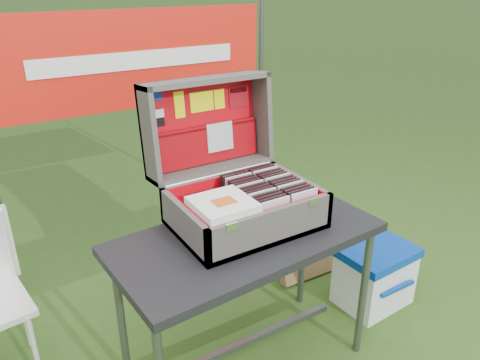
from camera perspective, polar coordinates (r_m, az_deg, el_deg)
ground at (r=2.49m, az=-0.21°, el=-20.75°), size 80.00×80.00×0.00m
table at (r=2.23m, az=0.73°, el=-14.63°), size 1.19×0.65×0.72m
table_top at (r=2.03m, az=0.78°, el=-7.07°), size 1.19×0.65×0.04m
table_leg_fr at (r=2.38m, az=14.78°, el=-13.39°), size 0.04×0.04×0.68m
table_leg_bl at (r=2.25m, az=-14.31°, el=-15.82°), size 0.04×0.04×0.68m
table_leg_br at (r=2.64m, az=7.67°, el=-8.53°), size 0.04×0.04×0.68m
table_brace at (r=2.39m, az=0.70°, el=-19.17°), size 1.01×0.03×0.03m
suitcase at (r=2.01m, az=-0.24°, el=2.66°), size 0.62×0.60×0.59m
suitcase_base_bottom at (r=2.09m, az=0.63°, el=-5.17°), size 0.62×0.44×0.02m
suitcase_base_wall_front at (r=1.90m, az=4.00°, el=-5.89°), size 0.62×0.02×0.17m
suitcase_base_wall_back at (r=2.21m, az=-2.23°, el=-1.34°), size 0.62×0.02×0.17m
suitcase_base_wall_left at (r=1.93m, az=-6.84°, el=-5.54°), size 0.02×0.44×0.17m
suitcase_base_wall_right at (r=2.21m, az=7.15°, el=-1.58°), size 0.02×0.44×0.17m
suitcase_liner_floor at (r=2.08m, az=0.64°, el=-4.80°), size 0.57×0.39×0.01m
suitcase_latch_left at (r=1.76m, az=-0.98°, el=-5.70°), size 0.05×0.01×0.03m
suitcase_latch_right at (r=1.97m, az=8.97°, el=-2.65°), size 0.05×0.01×0.03m
suitcase_hinge at (r=2.19m, az=-2.42°, el=0.72°), size 0.55×0.02×0.02m
suitcase_lid_back at (r=2.27m, az=-4.70°, el=6.93°), size 0.62×0.07×0.44m
suitcase_lid_rim_far at (r=2.17m, az=-4.29°, el=12.03°), size 0.62×0.17×0.04m
suitcase_lid_rim_near at (r=2.26m, az=-3.46°, el=1.51°), size 0.62×0.17×0.04m
suitcase_lid_rim_left at (r=2.09m, az=-11.06°, el=5.30°), size 0.02×0.21×0.45m
suitcase_lid_rim_right at (r=2.35m, az=2.57°, el=7.80°), size 0.02×0.21×0.45m
suitcase_lid_liner at (r=2.25m, az=-4.52°, el=6.88°), size 0.56×0.05×0.39m
suitcase_liner_wall_front at (r=1.91m, az=3.75°, el=-5.38°), size 0.57×0.01×0.14m
suitcase_liner_wall_back at (r=2.20m, az=-2.04°, el=-1.20°), size 0.57×0.01×0.14m
suitcase_liner_wall_left at (r=1.93m, az=-6.45°, el=-5.12°), size 0.01×0.39×0.14m
suitcase_liner_wall_right at (r=2.20m, az=6.85°, el=-1.38°), size 0.01×0.39×0.14m
suitcase_lid_pocket at (r=2.26m, az=-4.09°, el=4.26°), size 0.55×0.05×0.18m
suitcase_pocket_edge at (r=2.23m, az=-4.20°, el=6.41°), size 0.54×0.02×0.02m
suitcase_pocket_cd at (r=2.27m, az=-2.46°, el=5.28°), size 0.14×0.02×0.14m
lid_sticker_cc_a at (r=2.13m, az=-10.26°, el=10.06°), size 0.06×0.01×0.04m
lid_sticker_cc_b at (r=2.14m, az=-10.14°, el=9.01°), size 0.06×0.01×0.04m
lid_sticker_cc_c at (r=2.14m, az=-10.02°, el=7.96°), size 0.06×0.01×0.04m
lid_sticker_cc_d at (r=2.15m, az=-9.91°, el=6.91°), size 0.06×0.01×0.04m
lid_card_neon_tall at (r=2.18m, az=-7.40°, el=9.07°), size 0.05×0.02×0.12m
lid_card_neon_main at (r=2.23m, az=-4.67°, el=9.51°), size 0.12×0.01×0.09m
lid_card_neon_small at (r=2.27m, az=-2.54°, el=9.84°), size 0.06×0.01×0.09m
lid_sticker_band at (r=2.33m, az=-0.14°, el=10.19°), size 0.11×0.01×0.11m
lid_sticker_band_bar at (r=2.32m, az=-0.18°, el=10.92°), size 0.10×0.01×0.02m
cd_left_0 at (r=1.94m, az=4.32°, el=-4.46°), size 0.14×0.01×0.16m
cd_left_1 at (r=1.95m, az=3.90°, el=-4.18°), size 0.14×0.01×0.16m
cd_left_2 at (r=1.97m, az=3.50°, el=-3.90°), size 0.14×0.01×0.16m
cd_left_3 at (r=1.99m, az=3.10°, el=-3.62°), size 0.14×0.01×0.16m
cd_left_4 at (r=2.01m, az=2.71°, el=-3.35°), size 0.14×0.01×0.16m
cd_left_5 at (r=2.02m, az=2.32°, el=-3.09°), size 0.14×0.01×0.16m
cd_left_6 at (r=2.04m, az=1.94°, el=-2.83°), size 0.14×0.01×0.16m
cd_left_7 at (r=2.06m, az=1.57°, el=-2.57°), size 0.14×0.01×0.16m
cd_left_8 at (r=2.08m, az=1.21°, el=-2.32°), size 0.14×0.01×0.16m
cd_left_9 at (r=2.10m, az=0.85°, el=-2.07°), size 0.14×0.01×0.16m
cd_left_10 at (r=2.12m, az=0.50°, el=-1.82°), size 0.14×0.01×0.16m
cd_left_11 at (r=2.13m, az=0.15°, el=-1.58°), size 0.14×0.01×0.16m
cd_left_12 at (r=2.15m, az=-0.19°, el=-1.35°), size 0.14×0.01×0.16m
cd_left_13 at (r=2.17m, az=-0.52°, el=-1.12°), size 0.14×0.01×0.16m
cd_left_14 at (r=2.19m, az=-0.85°, el=-0.89°), size 0.14×0.01×0.16m
cd_right_0 at (r=2.02m, az=7.75°, el=-3.38°), size 0.14×0.01×0.16m
cd_right_1 at (r=2.04m, az=7.33°, el=-3.12°), size 0.14×0.01×0.16m
cd_right_2 at (r=2.05m, az=6.91°, el=-2.86°), size 0.14×0.01×0.16m
cd_right_3 at (r=2.07m, az=6.49°, el=-2.61°), size 0.14×0.01×0.16m
cd_right_4 at (r=2.09m, az=6.09°, el=-2.36°), size 0.14×0.01×0.16m
cd_right_5 at (r=2.10m, az=5.69°, el=-2.11°), size 0.14×0.01×0.16m
cd_right_6 at (r=2.12m, az=5.30°, el=-1.87°), size 0.14×0.01×0.16m
cd_right_7 at (r=2.14m, az=4.91°, el=-1.63°), size 0.14×0.01×0.16m
cd_right_8 at (r=2.16m, az=4.53°, el=-1.39°), size 0.14×0.01×0.16m
cd_right_9 at (r=2.17m, az=4.16°, el=-1.16°), size 0.14×0.01×0.16m
cd_right_10 at (r=2.19m, az=3.79°, el=-0.94°), size 0.14×0.01×0.16m
cd_right_11 at (r=2.21m, az=3.43°, el=-0.71°), size 0.14×0.01×0.16m
cd_right_12 at (r=2.23m, az=3.08°, el=-0.49°), size 0.14×0.01×0.16m
cd_right_13 at (r=2.24m, az=2.73°, el=-0.27°), size 0.14×0.01×0.16m
cd_right_14 at (r=2.26m, az=2.38°, el=-0.06°), size 0.14×0.01×0.16m
songbook_0 at (r=1.88m, az=-2.12°, el=-3.30°), size 0.23×0.23×0.00m
songbook_1 at (r=1.88m, az=-2.13°, el=-3.16°), size 0.23×0.23×0.00m
songbook_2 at (r=1.88m, az=-2.13°, el=-3.03°), size 0.23×0.23×0.00m
songbook_3 at (r=1.87m, az=-2.13°, el=-2.89°), size 0.23×0.23×0.00m
songbook_4 at (r=1.87m, az=-2.13°, el=-2.75°), size 0.23×0.23×0.00m
songbook_5 at (r=1.87m, az=-2.13°, el=-2.62°), size 0.23×0.23×0.00m
songbook_graphic at (r=1.86m, az=-1.98°, el=-2.62°), size 0.09×0.07×0.00m
cooler at (r=2.81m, az=16.07°, el=-11.11°), size 0.42×0.33×0.36m
cooler_body at (r=2.83m, az=16.01°, el=-11.52°), size 0.40×0.31×0.31m
cooler_lid at (r=2.73m, az=16.44°, el=-8.43°), size 0.42×0.33×0.05m
cooler_handle at (r=2.72m, az=18.66°, el=-12.43°), size 0.24×0.02×0.02m
chair_leg_fr at (r=2.41m, az=-23.68°, el=-18.63°), size 0.02×0.02×0.40m
chair_leg_br at (r=2.65m, az=-24.81°, el=-14.56°), size 0.02×0.02×0.40m
chair_upright_right at (r=2.46m, az=-26.42°, el=-7.16°), size 0.02×0.02×0.37m
cardboard_box at (r=2.95m, az=7.96°, el=-7.91°), size 0.40×0.19×0.41m
banner_post_right at (r=3.28m, az=2.44°, el=7.96°), size 0.03×0.03×1.70m
banner at (r=2.80m, az=-12.35°, el=14.12°), size 1.60×0.02×0.55m
banner_text at (r=2.79m, az=-12.26°, el=14.09°), size 1.20×0.00×0.10m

